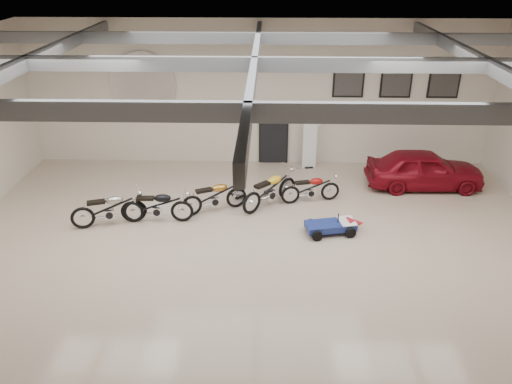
{
  "coord_description": "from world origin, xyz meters",
  "views": [
    {
      "loc": [
        0.32,
        -10.86,
        6.98
      ],
      "look_at": [
        0.0,
        1.2,
        1.1
      ],
      "focal_mm": 35.0,
      "sensor_mm": 36.0,
      "label": 1
    }
  ],
  "objects_px": {
    "banner_stand": "(310,144)",
    "motorcycle_silver": "(108,208)",
    "motorcycle_gold": "(214,196)",
    "vintage_car": "(424,169)",
    "motorcycle_black": "(157,205)",
    "go_kart": "(336,223)",
    "motorcycle_red": "(311,188)",
    "motorcycle_yellow": "(270,189)"
  },
  "relations": [
    {
      "from": "motorcycle_red",
      "to": "motorcycle_black",
      "type": "bearing_deg",
      "value": -176.05
    },
    {
      "from": "motorcycle_silver",
      "to": "motorcycle_red",
      "type": "relative_size",
      "value": 1.12
    },
    {
      "from": "go_kart",
      "to": "vintage_car",
      "type": "bearing_deg",
      "value": 31.98
    },
    {
      "from": "motorcycle_black",
      "to": "banner_stand",
      "type": "bearing_deg",
      "value": 38.59
    },
    {
      "from": "motorcycle_silver",
      "to": "motorcycle_yellow",
      "type": "height_order",
      "value": "motorcycle_yellow"
    },
    {
      "from": "motorcycle_gold",
      "to": "motorcycle_red",
      "type": "height_order",
      "value": "motorcycle_gold"
    },
    {
      "from": "motorcycle_gold",
      "to": "motorcycle_yellow",
      "type": "bearing_deg",
      "value": -9.86
    },
    {
      "from": "banner_stand",
      "to": "vintage_car",
      "type": "relative_size",
      "value": 0.48
    },
    {
      "from": "banner_stand",
      "to": "go_kart",
      "type": "bearing_deg",
      "value": -92.68
    },
    {
      "from": "vintage_car",
      "to": "banner_stand",
      "type": "bearing_deg",
      "value": 66.36
    },
    {
      "from": "motorcycle_yellow",
      "to": "vintage_car",
      "type": "distance_m",
      "value": 5.18
    },
    {
      "from": "motorcycle_black",
      "to": "motorcycle_gold",
      "type": "bearing_deg",
      "value": 20.24
    },
    {
      "from": "motorcycle_gold",
      "to": "motorcycle_yellow",
      "type": "xyz_separation_m",
      "value": [
        1.63,
        0.42,
        0.03
      ]
    },
    {
      "from": "motorcycle_black",
      "to": "motorcycle_red",
      "type": "xyz_separation_m",
      "value": [
        4.42,
        1.37,
        -0.05
      ]
    },
    {
      "from": "motorcycle_silver",
      "to": "vintage_car",
      "type": "xyz_separation_m",
      "value": [
        9.44,
        2.75,
        0.1
      ]
    },
    {
      "from": "banner_stand",
      "to": "motorcycle_gold",
      "type": "xyz_separation_m",
      "value": [
        -3.01,
        -3.38,
        -0.37
      ]
    },
    {
      "from": "motorcycle_red",
      "to": "vintage_car",
      "type": "distance_m",
      "value": 3.91
    },
    {
      "from": "motorcycle_black",
      "to": "motorcycle_yellow",
      "type": "relative_size",
      "value": 0.95
    },
    {
      "from": "motorcycle_yellow",
      "to": "motorcycle_red",
      "type": "xyz_separation_m",
      "value": [
        1.24,
        0.28,
        -0.08
      ]
    },
    {
      "from": "motorcycle_silver",
      "to": "motorcycle_gold",
      "type": "height_order",
      "value": "motorcycle_silver"
    },
    {
      "from": "banner_stand",
      "to": "go_kart",
      "type": "height_order",
      "value": "banner_stand"
    },
    {
      "from": "banner_stand",
      "to": "vintage_car",
      "type": "distance_m",
      "value": 3.9
    },
    {
      "from": "motorcycle_black",
      "to": "motorcycle_red",
      "type": "distance_m",
      "value": 4.62
    },
    {
      "from": "motorcycle_red",
      "to": "go_kart",
      "type": "relative_size",
      "value": 1.09
    },
    {
      "from": "motorcycle_gold",
      "to": "motorcycle_silver",
      "type": "bearing_deg",
      "value": 172.87
    },
    {
      "from": "motorcycle_red",
      "to": "motorcycle_gold",
      "type": "bearing_deg",
      "value": -179.47
    },
    {
      "from": "banner_stand",
      "to": "motorcycle_gold",
      "type": "height_order",
      "value": "banner_stand"
    },
    {
      "from": "motorcycle_black",
      "to": "motorcycle_gold",
      "type": "relative_size",
      "value": 1.01
    },
    {
      "from": "motorcycle_silver",
      "to": "go_kart",
      "type": "bearing_deg",
      "value": -20.34
    },
    {
      "from": "motorcycle_black",
      "to": "go_kart",
      "type": "relative_size",
      "value": 1.21
    },
    {
      "from": "motorcycle_yellow",
      "to": "go_kart",
      "type": "distance_m",
      "value": 2.39
    },
    {
      "from": "vintage_car",
      "to": "motorcycle_yellow",
      "type": "bearing_deg",
      "value": 105.39
    },
    {
      "from": "banner_stand",
      "to": "motorcycle_silver",
      "type": "bearing_deg",
      "value": -151.89
    },
    {
      "from": "motorcycle_gold",
      "to": "vintage_car",
      "type": "distance_m",
      "value": 6.86
    },
    {
      "from": "motorcycle_silver",
      "to": "motorcycle_red",
      "type": "xyz_separation_m",
      "value": [
        5.71,
        1.58,
        -0.06
      ]
    },
    {
      "from": "banner_stand",
      "to": "motorcycle_black",
      "type": "bearing_deg",
      "value": -146.32
    },
    {
      "from": "motorcycle_black",
      "to": "motorcycle_gold",
      "type": "height_order",
      "value": "motorcycle_black"
    },
    {
      "from": "motorcycle_red",
      "to": "motorcycle_yellow",
      "type": "bearing_deg",
      "value": 179.66
    },
    {
      "from": "motorcycle_gold",
      "to": "go_kart",
      "type": "relative_size",
      "value": 1.2
    },
    {
      "from": "go_kart",
      "to": "banner_stand",
      "type": "bearing_deg",
      "value": 83.61
    },
    {
      "from": "banner_stand",
      "to": "motorcycle_yellow",
      "type": "xyz_separation_m",
      "value": [
        -1.38,
        -2.96,
        -0.34
      ]
    },
    {
      "from": "banner_stand",
      "to": "motorcycle_black",
      "type": "relative_size",
      "value": 0.89
    }
  ]
}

